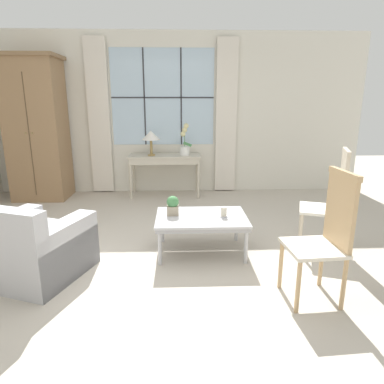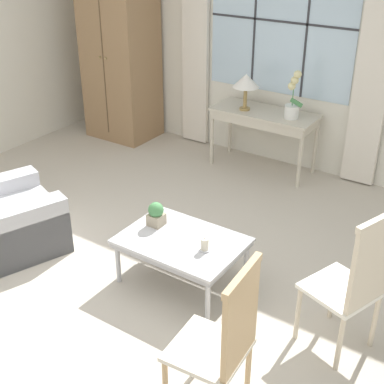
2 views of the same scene
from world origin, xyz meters
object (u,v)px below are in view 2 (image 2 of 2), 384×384
object	(u,v)px
armoire	(120,50)
table_lamp	(246,82)
pillar_candle	(205,245)
potted_orchid	(293,101)
side_chair_wooden	(357,279)
armchair_upholstered	(5,222)
accent_chair_wooden	(225,337)
potted_plant_small	(156,214)
console_table	(264,118)
coffee_table	(182,244)

from	to	relation	value
armoire	table_lamp	distance (m)	1.89
pillar_candle	armoire	bearing A→B (deg)	140.23
potted_orchid	side_chair_wooden	distance (m)	2.87
potted_orchid	armchair_upholstered	bearing A→B (deg)	-117.98
table_lamp	potted_orchid	xyz separation A→B (m)	(0.57, 0.04, -0.13)
table_lamp	accent_chair_wooden	size ratio (longest dim) A/B	0.38
table_lamp	potted_plant_small	distance (m)	2.35
console_table	potted_plant_small	xyz separation A→B (m)	(0.18, -2.33, -0.11)
pillar_candle	console_table	bearing A→B (deg)	106.72
table_lamp	potted_plant_small	bearing A→B (deg)	-79.95
table_lamp	side_chair_wooden	world-z (taller)	same
accent_chair_wooden	coffee_table	distance (m)	1.39
armoire	side_chair_wooden	size ratio (longest dim) A/B	2.04
potted_plant_small	pillar_candle	xyz separation A→B (m)	(0.55, -0.10, -0.06)
armoire	console_table	world-z (taller)	armoire
potted_orchid	armchair_upholstered	world-z (taller)	potted_orchid
coffee_table	pillar_candle	bearing A→B (deg)	-7.30
armoire	armchair_upholstered	world-z (taller)	armoire
armoire	pillar_candle	size ratio (longest dim) A/B	19.59
potted_orchid	accent_chair_wooden	distance (m)	3.52
armchair_upholstered	coffee_table	distance (m)	1.72
coffee_table	pillar_candle	xyz separation A→B (m)	(0.24, -0.03, 0.09)
console_table	side_chair_wooden	distance (m)	3.08
side_chair_wooden	armoire	bearing A→B (deg)	149.76
console_table	pillar_candle	xyz separation A→B (m)	(0.73, -2.43, -0.17)
console_table	coffee_table	world-z (taller)	console_table
armoire	side_chair_wooden	xyz separation A→B (m)	(4.03, -2.35, -0.55)
console_table	potted_orchid	distance (m)	0.45
console_table	accent_chair_wooden	bearing A→B (deg)	-66.49
side_chair_wooden	coffee_table	xyz separation A→B (m)	(-1.43, 0.02, -0.26)
potted_orchid	pillar_candle	xyz separation A→B (m)	(0.38, -2.40, -0.46)
console_table	armoire	bearing A→B (deg)	-178.26
armchair_upholstered	armoire	bearing A→B (deg)	108.68
console_table	side_chair_wooden	bearing A→B (deg)	-51.52
armoire	accent_chair_wooden	size ratio (longest dim) A/B	2.12
armoire	potted_plant_small	bearing A→B (deg)	-44.72
side_chair_wooden	potted_plant_small	bearing A→B (deg)	177.24
side_chair_wooden	potted_orchid	bearing A→B (deg)	123.36
pillar_candle	table_lamp	bearing A→B (deg)	112.05
pillar_candle	armchair_upholstered	bearing A→B (deg)	-166.65
console_table	accent_chair_wooden	xyz separation A→B (m)	(1.46, -3.36, -0.03)
potted_orchid	pillar_candle	distance (m)	2.47
armoire	side_chair_wooden	bearing A→B (deg)	-30.24
console_table	armchair_upholstered	xyz separation A→B (m)	(-1.16, -2.88, -0.37)
armchair_upholstered	pillar_candle	size ratio (longest dim) A/B	9.23
coffee_table	potted_plant_small	size ratio (longest dim) A/B	4.66
pillar_candle	side_chair_wooden	bearing A→B (deg)	0.73
console_table	potted_plant_small	world-z (taller)	console_table
accent_chair_wooden	potted_plant_small	bearing A→B (deg)	141.34
potted_plant_small	pillar_candle	world-z (taller)	potted_plant_small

